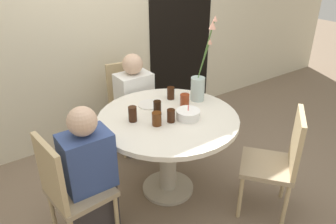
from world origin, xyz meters
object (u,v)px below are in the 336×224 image
(drink_glass_4, at_px, (171,93))
(person_woman, at_px, (90,179))
(chair_left_flank, at_px, (129,101))
(chair_right_flank, at_px, (279,159))
(birthday_cake, at_px, (188,114))
(drink_glass_2, at_px, (185,101))
(person_boy, at_px, (135,108))
(drink_glass_0, at_px, (171,116))
(drink_glass_3, at_px, (157,108))
(chair_far_back, at_px, (69,187))
(flower_vase, at_px, (199,83))
(drink_glass_1, at_px, (133,114))
(side_plate, at_px, (150,105))
(drink_glass_5, at_px, (157,119))

(drink_glass_4, bearing_deg, person_woman, -160.54)
(chair_left_flank, distance_m, person_woman, 1.28)
(drink_glass_4, bearing_deg, chair_right_flank, -70.26)
(birthday_cake, distance_m, drink_glass_2, 0.21)
(drink_glass_2, bearing_deg, person_boy, 100.42)
(drink_glass_0, height_order, drink_glass_3, drink_glass_3)
(birthday_cake, relative_size, drink_glass_4, 1.72)
(chair_far_back, distance_m, flower_vase, 1.36)
(chair_right_flank, relative_size, birthday_cake, 4.74)
(chair_far_back, height_order, drink_glass_2, chair_far_back)
(drink_glass_1, xyz_separation_m, drink_glass_3, (0.22, -0.02, -0.00))
(drink_glass_4, height_order, person_boy, person_boy)
(birthday_cake, distance_m, person_woman, 0.89)
(drink_glass_2, relative_size, person_woman, 0.11)
(chair_far_back, bearing_deg, birthday_cake, -97.38)
(flower_vase, xyz_separation_m, drink_glass_3, (-0.45, -0.02, -0.10))
(drink_glass_2, height_order, person_boy, person_boy)
(flower_vase, relative_size, drink_glass_1, 6.00)
(drink_glass_3, relative_size, person_woman, 0.11)
(drink_glass_2, bearing_deg, person_woman, -171.77)
(chair_left_flank, height_order, person_woman, person_woman)
(drink_glass_0, height_order, person_boy, person_boy)
(side_plate, distance_m, drink_glass_4, 0.23)
(drink_glass_1, bearing_deg, drink_glass_3, -4.49)
(chair_left_flank, xyz_separation_m, flower_vase, (0.28, -0.79, 0.40))
(chair_left_flank, xyz_separation_m, drink_glass_0, (-0.15, -0.97, 0.29))
(birthday_cake, relative_size, person_woman, 0.18)
(drink_glass_5, height_order, person_woman, person_woman)
(chair_left_flank, height_order, drink_glass_5, chair_left_flank)
(person_boy, xyz_separation_m, person_woman, (-0.83, -0.80, 0.00))
(chair_left_flank, relative_size, drink_glass_0, 8.61)
(drink_glass_3, relative_size, drink_glass_5, 1.12)
(drink_glass_0, distance_m, person_boy, 0.87)
(chair_far_back, height_order, drink_glass_5, chair_far_back)
(flower_vase, bearing_deg, drink_glass_5, -163.51)
(chair_far_back, relative_size, drink_glass_0, 8.61)
(drink_glass_1, height_order, drink_glass_4, drink_glass_1)
(drink_glass_3, relative_size, drink_glass_4, 1.07)
(drink_glass_2, bearing_deg, birthday_cake, -120.44)
(flower_vase, height_order, drink_glass_0, flower_vase)
(birthday_cake, relative_size, drink_glass_5, 1.80)
(chair_right_flank, bearing_deg, flower_vase, -117.39)
(drink_glass_2, distance_m, drink_glass_3, 0.27)
(chair_left_flank, relative_size, drink_glass_5, 8.52)
(drink_glass_0, bearing_deg, drink_glass_2, 30.97)
(side_plate, xyz_separation_m, drink_glass_3, (-0.04, -0.18, 0.05))
(chair_left_flank, xyz_separation_m, drink_glass_2, (0.10, -0.82, 0.29))
(person_woman, bearing_deg, flower_vase, 8.57)
(chair_right_flank, relative_size, drink_glass_5, 8.52)
(chair_far_back, bearing_deg, drink_glass_2, -87.73)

